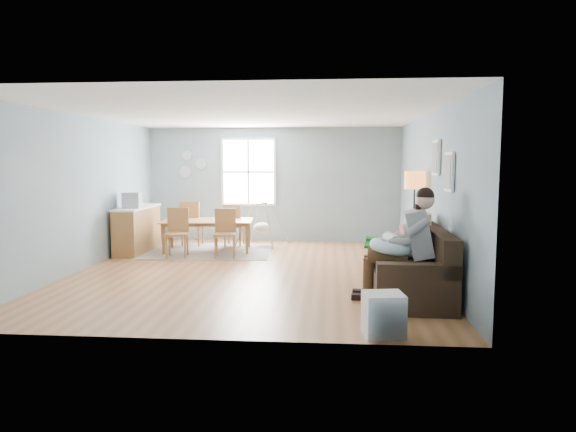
# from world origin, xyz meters

# --- Properties ---
(room) EXTENTS (8.40, 9.40, 3.90)m
(room) POSITION_xyz_m (0.00, 0.00, 2.42)
(room) COLOR #A46B3A
(window) EXTENTS (1.32, 0.08, 1.62)m
(window) POSITION_xyz_m (-0.60, 3.46, 1.65)
(window) COLOR white
(window) RESTS_ON room
(pictures) EXTENTS (0.05, 1.34, 0.74)m
(pictures) POSITION_xyz_m (2.97, -1.05, 1.85)
(pictures) COLOR white
(pictures) RESTS_ON room
(wall_plates) EXTENTS (0.67, 0.02, 0.66)m
(wall_plates) POSITION_xyz_m (-2.00, 3.47, 1.83)
(wall_plates) COLOR #A9C2CB
(wall_plates) RESTS_ON room
(sofa) EXTENTS (1.06, 2.37, 0.95)m
(sofa) POSITION_xyz_m (2.52, -1.37, 0.34)
(sofa) COLOR black
(sofa) RESTS_ON room
(green_throw) EXTENTS (1.16, 1.02, 0.04)m
(green_throw) POSITION_xyz_m (2.45, -0.59, 0.60)
(green_throw) COLOR #16631E
(green_throw) RESTS_ON sofa
(beige_pillow) EXTENTS (0.17, 0.54, 0.53)m
(beige_pillow) POSITION_xyz_m (2.78, -0.76, 0.85)
(beige_pillow) COLOR tan
(beige_pillow) RESTS_ON sofa
(father) EXTENTS (1.13, 0.55, 1.55)m
(father) POSITION_xyz_m (2.37, -1.70, 0.83)
(father) COLOR gray
(father) RESTS_ON sofa
(nursing_pillow) EXTENTS (0.64, 0.63, 0.25)m
(nursing_pillow) POSITION_xyz_m (2.19, -1.70, 0.73)
(nursing_pillow) COLOR #CBEFFF
(nursing_pillow) RESTS_ON father
(infant) EXTENTS (0.23, 0.45, 0.16)m
(infant) POSITION_xyz_m (2.18, -1.66, 0.84)
(infant) COLOR silver
(infant) RESTS_ON nursing_pillow
(toddler) EXTENTS (0.61, 0.32, 0.94)m
(toddler) POSITION_xyz_m (2.44, -1.14, 0.80)
(toddler) COLOR silver
(toddler) RESTS_ON sofa
(floor_lamp) EXTENTS (0.35, 0.35, 1.73)m
(floor_lamp) POSITION_xyz_m (2.80, 0.31, 1.43)
(floor_lamp) COLOR black
(floor_lamp) RESTS_ON room
(storage_cube) EXTENTS (0.47, 0.43, 0.47)m
(storage_cube) POSITION_xyz_m (1.92, -3.20, 0.23)
(storage_cube) COLOR silver
(storage_cube) RESTS_ON room
(rug) EXTENTS (2.75, 2.16, 0.01)m
(rug) POSITION_xyz_m (-1.23, 1.85, 0.01)
(rug) COLOR gray
(rug) RESTS_ON room
(dining_table) EXTENTS (1.99, 1.26, 0.66)m
(dining_table) POSITION_xyz_m (-1.23, 1.85, 0.33)
(dining_table) COLOR olive
(dining_table) RESTS_ON rug
(chair_sw) EXTENTS (0.50, 0.50, 0.98)m
(chair_sw) POSITION_xyz_m (-1.67, 1.18, 0.56)
(chair_sw) COLOR brown
(chair_sw) RESTS_ON rug
(chair_se) EXTENTS (0.49, 0.49, 0.97)m
(chair_se) POSITION_xyz_m (-0.72, 1.23, 0.55)
(chair_se) COLOR brown
(chair_se) RESTS_ON rug
(chair_nw) EXTENTS (0.46, 0.46, 1.02)m
(chair_nw) POSITION_xyz_m (-1.75, 2.47, 0.59)
(chair_nw) COLOR brown
(chair_nw) RESTS_ON rug
(chair_ne) EXTENTS (0.46, 0.46, 0.95)m
(chair_ne) POSITION_xyz_m (-0.81, 2.53, 0.54)
(chair_ne) COLOR brown
(chair_ne) RESTS_ON rug
(counter) EXTENTS (0.53, 1.71, 0.95)m
(counter) POSITION_xyz_m (-2.70, 1.72, 0.48)
(counter) COLOR olive
(counter) RESTS_ON room
(monitor) EXTENTS (0.38, 0.37, 0.32)m
(monitor) POSITION_xyz_m (-2.68, 1.40, 1.11)
(monitor) COLOR #A1A1A6
(monitor) RESTS_ON counter
(baby_swing) EXTENTS (1.17, 1.18, 0.96)m
(baby_swing) POSITION_xyz_m (-0.18, 2.69, 0.43)
(baby_swing) COLOR #A1A1A6
(baby_swing) RESTS_ON room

